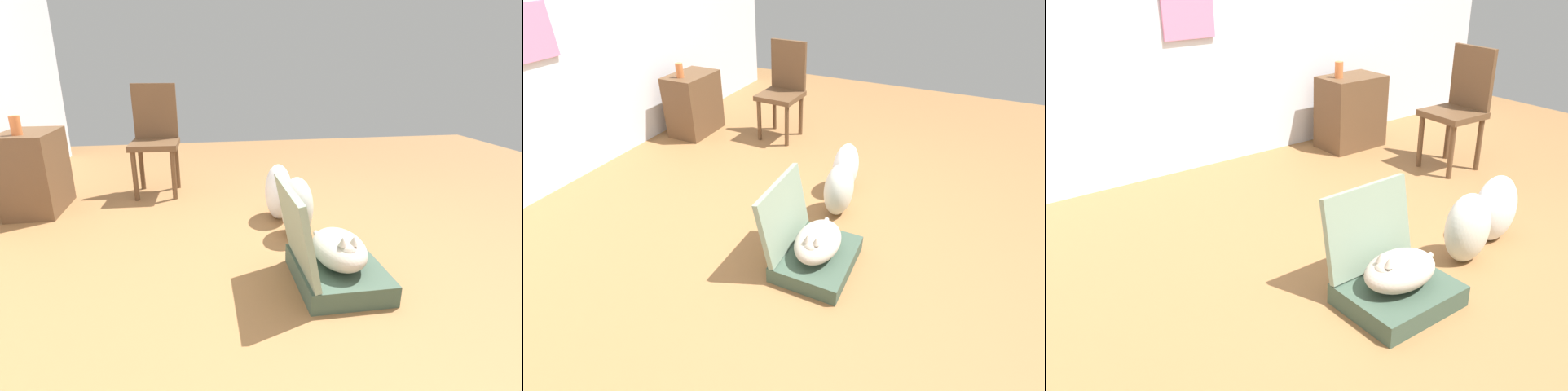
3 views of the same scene
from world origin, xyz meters
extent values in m
plane|color=olive|center=(0.00, 0.00, 0.00)|extent=(7.68, 7.68, 0.00)
cube|color=silver|center=(0.00, 2.26, 1.30)|extent=(6.40, 0.12, 2.60)
cube|color=pink|center=(-0.23, 2.19, 1.25)|extent=(0.42, 0.02, 0.40)
cube|color=#384C3D|center=(-0.31, -0.19, 0.06)|extent=(0.56, 0.46, 0.12)
cube|color=gray|center=(-0.31, 0.05, 0.34)|extent=(0.56, 0.13, 0.46)
ellipsoid|color=#B2A899|center=(-0.31, -0.19, 0.20)|extent=(0.42, 0.28, 0.18)
sphere|color=#B2A899|center=(-0.43, -0.19, 0.24)|extent=(0.10, 0.10, 0.10)
cone|color=#B2A899|center=(-0.43, -0.22, 0.31)|extent=(0.05, 0.05, 0.05)
cone|color=#B2A899|center=(-0.43, -0.16, 0.31)|extent=(0.05, 0.05, 0.05)
cylinder|color=#B2A899|center=(-0.12, -0.15, 0.16)|extent=(0.20, 0.03, 0.07)
ellipsoid|color=silver|center=(0.32, -0.12, 0.21)|extent=(0.31, 0.22, 0.43)
ellipsoid|color=silver|center=(0.67, -0.06, 0.21)|extent=(0.34, 0.20, 0.43)
cube|color=brown|center=(1.14, 1.85, 0.33)|extent=(0.57, 0.38, 0.65)
cylinder|color=#CC6B38|center=(1.00, 1.86, 0.72)|extent=(0.07, 0.07, 0.14)
cylinder|color=brown|center=(1.26, 1.10, 0.22)|extent=(0.04, 0.04, 0.44)
cylinder|color=brown|center=(1.25, 0.77, 0.22)|extent=(0.04, 0.04, 0.44)
cylinder|color=brown|center=(1.60, 1.09, 0.22)|extent=(0.04, 0.04, 0.44)
cylinder|color=brown|center=(1.58, 0.75, 0.22)|extent=(0.04, 0.04, 0.44)
cube|color=brown|center=(1.42, 0.93, 0.47)|extent=(0.43, 0.43, 0.05)
cube|color=brown|center=(1.61, 0.92, 0.74)|extent=(0.06, 0.40, 0.50)
camera|label=1|loc=(-2.10, 0.53, 1.16)|focal=26.51mm
camera|label=2|loc=(-2.10, -0.80, 1.79)|focal=26.27mm
camera|label=3|loc=(-2.10, -1.77, 1.68)|focal=37.47mm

